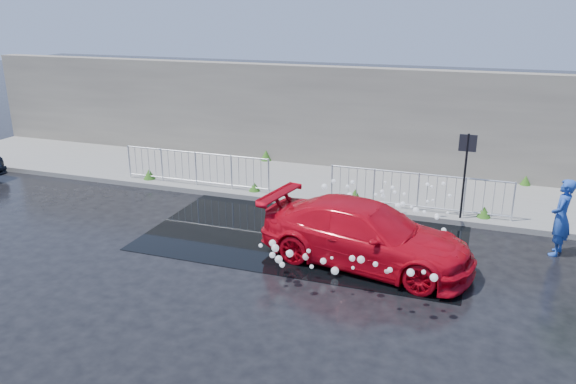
{
  "coord_description": "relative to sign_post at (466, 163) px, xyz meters",
  "views": [
    {
      "loc": [
        4.56,
        -11.91,
        5.68
      ],
      "look_at": [
        -0.13,
        1.25,
        1.0
      ],
      "focal_mm": 35.0,
      "sensor_mm": 36.0,
      "label": 1
    }
  ],
  "objects": [
    {
      "name": "railing_left",
      "position": [
        -8.2,
        0.25,
        -0.99
      ],
      "size": [
        5.05,
        0.05,
        1.1
      ],
      "color": "silver",
      "rests_on": "pavement"
    },
    {
      "name": "person",
      "position": [
        2.29,
        -1.29,
        -0.79
      ],
      "size": [
        0.63,
        0.78,
        1.87
      ],
      "primitive_type": "imported",
      "rotation": [
        0.0,
        0.0,
        -1.86
      ],
      "color": "#224AAD",
      "rests_on": "ground"
    },
    {
      "name": "weeds",
      "position": [
        -4.43,
        1.45,
        -1.4
      ],
      "size": [
        12.17,
        3.93,
        0.41
      ],
      "color": "#214E15",
      "rests_on": "pavement"
    },
    {
      "name": "railing_right",
      "position": [
        -1.2,
        0.25,
        -0.99
      ],
      "size": [
        5.05,
        0.05,
        1.1
      ],
      "color": "silver",
      "rests_on": "pavement"
    },
    {
      "name": "pavement",
      "position": [
        -4.2,
        1.9,
        -1.65
      ],
      "size": [
        30.0,
        4.0,
        0.15
      ],
      "primitive_type": "cube",
      "color": "gray",
      "rests_on": "ground"
    },
    {
      "name": "puddle",
      "position": [
        -3.7,
        -2.1,
        -1.72
      ],
      "size": [
        8.0,
        5.0,
        0.01
      ],
      "primitive_type": "cube",
      "color": "black",
      "rests_on": "ground"
    },
    {
      "name": "sign_post",
      "position": [
        0.0,
        0.0,
        0.0
      ],
      "size": [
        0.45,
        0.06,
        2.5
      ],
      "color": "black",
      "rests_on": "ground"
    },
    {
      "name": "retaining_wall",
      "position": [
        -4.2,
        4.1,
        0.18
      ],
      "size": [
        30.0,
        0.6,
        3.5
      ],
      "primitive_type": "cube",
      "color": "#696259",
      "rests_on": "pavement"
    },
    {
      "name": "water_spray",
      "position": [
        -2.05,
        -2.78,
        -1.09
      ],
      "size": [
        3.63,
        5.77,
        1.1
      ],
      "color": "white",
      "rests_on": "ground"
    },
    {
      "name": "ground",
      "position": [
        -4.2,
        -3.1,
        -1.72
      ],
      "size": [
        90.0,
        90.0,
        0.0
      ],
      "primitive_type": "plane",
      "color": "black",
      "rests_on": "ground"
    },
    {
      "name": "red_car",
      "position": [
        -1.92,
        -3.32,
        -1.01
      ],
      "size": [
        5.18,
        2.83,
        1.42
      ],
      "primitive_type": "imported",
      "rotation": [
        0.0,
        0.0,
        1.39
      ],
      "color": "red",
      "rests_on": "ground"
    },
    {
      "name": "curb",
      "position": [
        -4.2,
        -0.1,
        -1.64
      ],
      "size": [
        30.0,
        0.25,
        0.16
      ],
      "primitive_type": "cube",
      "color": "gray",
      "rests_on": "ground"
    }
  ]
}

